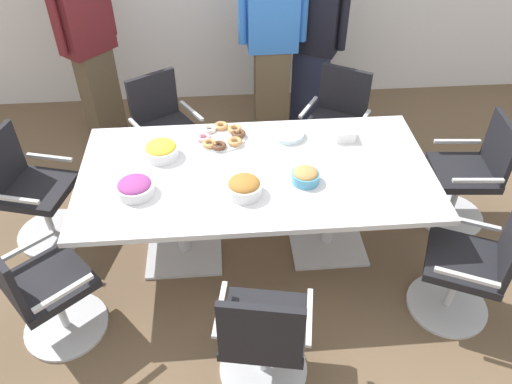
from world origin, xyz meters
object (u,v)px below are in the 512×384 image
object	(u,v)px
office_chair_5	(43,293)
person_standing_0	(89,41)
office_chair_6	(263,340)
donut_platter	(221,136)
office_chair_1	(468,178)
snack_bowl_chips_yellow	(161,150)
office_chair_2	(335,128)
person_standing_2	(313,44)
office_chair_3	(165,134)
snack_bowl_pretzels	(244,187)
conference_table	(256,184)
snack_bowl_cookies	(306,176)
office_chair_0	(470,269)
person_standing_1	(273,39)
office_chair_4	(33,195)
plate_stack	(288,134)
snack_bowl_candy_mix	(135,187)
napkin_pile	(344,134)

from	to	relation	value
office_chair_5	person_standing_0	world-z (taller)	person_standing_0
office_chair_6	donut_platter	size ratio (longest dim) A/B	2.50
office_chair_1	snack_bowl_chips_yellow	size ratio (longest dim) A/B	3.73
office_chair_2	person_standing_2	xyz separation A→B (m)	(-0.11, 0.73, 0.46)
office_chair_6	office_chair_2	bearing A→B (deg)	79.14
office_chair_3	donut_platter	size ratio (longest dim) A/B	2.50
snack_bowl_pretzels	conference_table	bearing A→B (deg)	68.70
conference_table	snack_bowl_cookies	size ratio (longest dim) A/B	12.96
office_chair_0	snack_bowl_pretzels	bearing A→B (deg)	97.33
office_chair_6	person_standing_1	distance (m)	2.75
snack_bowl_chips_yellow	person_standing_0	bearing A→B (deg)	116.00
office_chair_4	person_standing_0	size ratio (longest dim) A/B	0.49
person_standing_1	snack_bowl_cookies	size ratio (longest dim) A/B	10.10
office_chair_6	person_standing_1	world-z (taller)	person_standing_1
office_chair_1	office_chair_5	world-z (taller)	same
office_chair_5	plate_stack	bearing A→B (deg)	83.33
snack_bowl_cookies	snack_bowl_candy_mix	xyz separation A→B (m)	(-1.11, -0.03, 0.00)
snack_bowl_chips_yellow	plate_stack	xyz separation A→B (m)	(0.92, 0.17, -0.03)
office_chair_1	plate_stack	xyz separation A→B (m)	(-1.40, 0.17, 0.37)
conference_table	office_chair_5	bearing A→B (deg)	-153.70
office_chair_0	napkin_pile	size ratio (longest dim) A/B	6.46
person_standing_2	donut_platter	xyz separation A→B (m)	(-0.90, -1.32, -0.10)
office_chair_0	person_standing_0	bearing A→B (deg)	73.80
snack_bowl_cookies	office_chair_2	bearing A→B (deg)	67.75
office_chair_4	person_standing_2	distance (m)	2.77
office_chair_4	plate_stack	bearing A→B (deg)	108.36
office_chair_1	donut_platter	distance (m)	1.94
person_standing_0	person_standing_1	xyz separation A→B (m)	(1.62, -0.08, -0.00)
person_standing_0	snack_bowl_cookies	bearing A→B (deg)	85.50
office_chair_1	office_chair_3	size ratio (longest dim) A/B	1.00
snack_bowl_cookies	napkin_pile	size ratio (longest dim) A/B	1.32
snack_bowl_candy_mix	office_chair_6	bearing A→B (deg)	-51.11
donut_platter	plate_stack	world-z (taller)	donut_platter
snack_bowl_cookies	snack_bowl_pretzels	distance (m)	0.42
office_chair_0	office_chair_5	xyz separation A→B (m)	(-2.67, 0.03, 0.00)
office_chair_1	conference_table	bearing A→B (deg)	101.60
person_standing_1	donut_platter	distance (m)	1.30
office_chair_5	person_standing_2	bearing A→B (deg)	100.11
napkin_pile	donut_platter	bearing A→B (deg)	175.59
office_chair_4	donut_platter	world-z (taller)	office_chair_4
conference_table	person_standing_2	bearing A→B (deg)	68.63
snack_bowl_pretzels	donut_platter	distance (m)	0.65
person_standing_0	snack_bowl_chips_yellow	distance (m)	1.61
conference_table	snack_bowl_cookies	distance (m)	0.39
office_chair_2	snack_bowl_candy_mix	xyz separation A→B (m)	(-1.57, -1.16, 0.40)
person_standing_2	plate_stack	world-z (taller)	person_standing_2
office_chair_3	office_chair_5	world-z (taller)	same
office_chair_3	donut_platter	xyz separation A→B (m)	(0.48, -0.61, 0.36)
snack_bowl_pretzels	plate_stack	size ratio (longest dim) A/B	0.97
office_chair_4	snack_bowl_cookies	xyz separation A→B (m)	(1.97, -0.42, 0.39)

